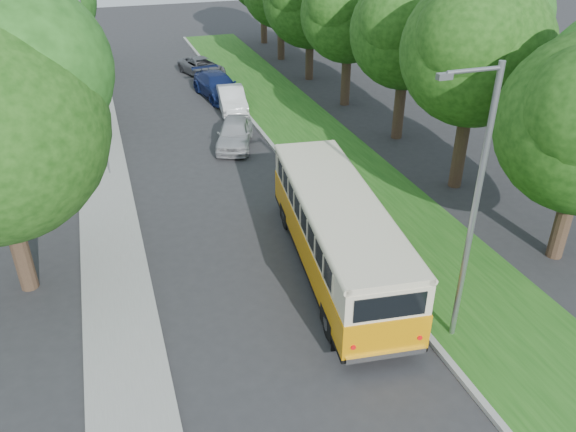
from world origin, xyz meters
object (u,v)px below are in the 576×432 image
object	(u,v)px
lamppost_far	(88,65)
vintage_bus	(337,234)
car_white	(231,99)
car_blue	(218,86)
car_silver	(235,133)
car_grey	(202,67)
lamppost_near	(472,205)

from	to	relation	value
lamppost_far	vintage_bus	xyz separation A→B (m)	(7.08, -14.35, -2.67)
car_white	car_blue	distance (m)	2.78
vintage_bus	car_silver	size ratio (longest dim) A/B	2.35
lamppost_far	car_blue	world-z (taller)	lamppost_far
vintage_bus	car_grey	world-z (taller)	vintage_bus
lamppost_far	car_silver	size ratio (longest dim) A/B	1.81
lamppost_near	car_white	xyz separation A→B (m)	(-1.21, 21.61, -3.67)
vintage_bus	car_silver	xyz separation A→B (m)	(-0.56, 11.94, -0.74)
lamppost_far	car_silver	world-z (taller)	lamppost_far
car_white	car_silver	bearing A→B (deg)	-96.32
car_silver	car_grey	distance (m)	13.78
car_silver	car_white	distance (m)	5.64
vintage_bus	car_white	distance (m)	17.49
car_grey	car_white	bearing A→B (deg)	-105.08
car_grey	lamppost_far	bearing A→B (deg)	-139.91
lamppost_far	car_grey	world-z (taller)	lamppost_far
lamppost_near	vintage_bus	xyz separation A→B (m)	(-1.83, 4.15, -2.92)
lamppost_far	vintage_bus	bearing A→B (deg)	-63.74
vintage_bus	lamppost_near	bearing A→B (deg)	-59.07
car_grey	car_silver	bearing A→B (deg)	-110.51
lamppost_near	car_silver	world-z (taller)	lamppost_near
car_white	car_blue	world-z (taller)	car_blue
vintage_bus	car_blue	bearing A→B (deg)	96.02
lamppost_far	vintage_bus	size ratio (longest dim) A/B	0.77
lamppost_far	car_grey	distance (m)	14.04
car_silver	lamppost_far	bearing A→B (deg)	179.40
car_blue	vintage_bus	bearing A→B (deg)	-99.26
lamppost_far	car_grey	size ratio (longest dim) A/B	1.69
lamppost_near	car_silver	distance (m)	16.68
car_silver	lamppost_near	bearing A→B (deg)	-61.92
lamppost_near	car_white	size ratio (longest dim) A/B	1.89
lamppost_far	car_grey	xyz separation A→B (m)	(7.51, 11.34, -3.50)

